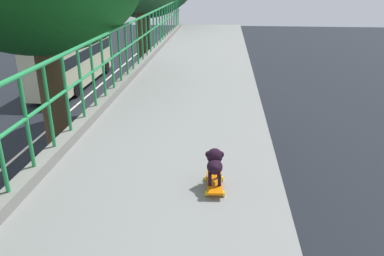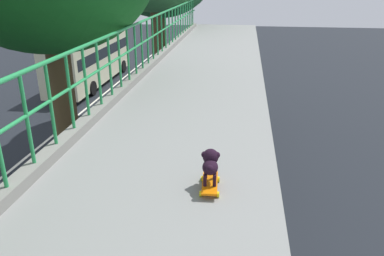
% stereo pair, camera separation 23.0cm
% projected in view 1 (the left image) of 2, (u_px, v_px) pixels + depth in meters
% --- Properties ---
extents(city_bus, '(2.56, 10.44, 3.29)m').
position_uv_depth(city_bus, '(73.00, 59.00, 26.50)').
color(city_bus, beige).
rests_on(city_bus, ground).
extents(toy_skateboard, '(0.23, 0.50, 0.08)m').
position_uv_depth(toy_skateboard, '(214.00, 183.00, 4.12)').
color(toy_skateboard, orange).
rests_on(toy_skateboard, overpass_deck).
extents(small_dog, '(0.20, 0.38, 0.34)m').
position_uv_depth(small_dog, '(215.00, 162.00, 4.08)').
color(small_dog, black).
rests_on(small_dog, toy_skateboard).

